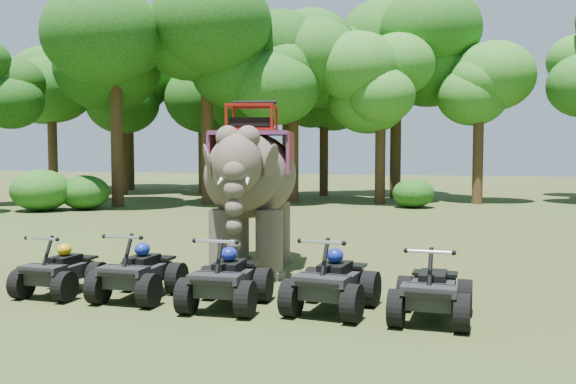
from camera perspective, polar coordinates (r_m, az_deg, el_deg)
name	(u,v)px	position (r m, az deg, el deg)	size (l,w,h in m)	color
ground	(274,290)	(13.08, -1.29, -8.69)	(110.00, 110.00, 0.00)	#47381E
elephant	(252,185)	(15.02, -3.24, 0.60)	(2.08, 4.72, 3.97)	#4A3D35
atv_0	(60,264)	(13.35, -19.60, -6.02)	(1.19, 1.63, 1.21)	black
atv_1	(138,265)	(12.54, -13.15, -6.32)	(1.28, 1.75, 1.30)	black
atv_2	(227,271)	(11.60, -5.49, -7.01)	(1.30, 1.79, 1.32)	black
atv_3	(332,273)	(11.32, 3.95, -7.21)	(1.33, 1.82, 1.35)	black
atv_4	(432,282)	(10.97, 12.68, -7.84)	(1.26, 1.73, 1.28)	black
tree_0	(381,128)	(33.04, 8.23, 5.68)	(5.41, 5.41, 7.73)	#195114
tree_1	(478,129)	(33.92, 16.57, 5.40)	(5.32, 5.32, 7.59)	#195114
tree_23	(116,111)	(32.07, -15.02, 6.98)	(6.46, 6.46, 9.23)	#195114
tree_24	(207,106)	(32.61, -7.23, 7.59)	(6.90, 6.90, 9.86)	#195114
tree_25	(293,117)	(33.21, 0.46, 6.72)	(6.23, 6.23, 8.90)	#195114
tree_27	(122,125)	(40.24, -14.55, 5.79)	(5.91, 5.91, 8.44)	#195114
tree_28	(202,128)	(39.85, -7.61, 5.66)	(5.68, 5.68, 8.11)	#195114
tree_30	(129,110)	(44.53, -13.98, 7.10)	(7.52, 7.52, 10.74)	#195114
tree_31	(207,116)	(45.23, -7.20, 6.73)	(7.08, 7.08, 10.11)	#195114
tree_32	(252,136)	(36.84, -3.25, 4.97)	(4.91, 4.91, 7.01)	#195114
tree_34	(52,124)	(40.97, -20.24, 5.67)	(5.94, 5.94, 8.48)	#195114
tree_35	(324,135)	(38.09, 3.21, 5.07)	(5.03, 5.03, 7.18)	#195114
tree_36	(288,117)	(34.47, -0.04, 6.70)	(6.29, 6.29, 8.99)	#195114
tree_37	(396,103)	(37.00, 9.58, 7.81)	(7.51, 7.51, 10.73)	#195114
tree_38	(240,119)	(41.60, -4.25, 6.52)	(6.59, 6.59, 9.42)	#195114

